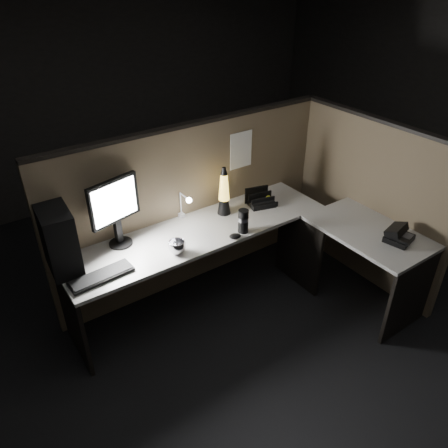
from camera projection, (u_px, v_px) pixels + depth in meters
floor at (256, 330)px, 3.64m from camera, size 6.00×6.00×0.00m
room_shell at (266, 147)px, 2.79m from camera, size 6.00×6.00×6.00m
partition_back at (194, 207)px, 3.90m from camera, size 2.66×0.06×1.50m
partition_right at (367, 203)px, 3.96m from camera, size 0.06×1.66×1.50m
desk at (257, 252)px, 3.60m from camera, size 2.60×1.60×0.73m
pc_tower at (57, 237)px, 3.09m from camera, size 0.23×0.47×0.48m
monitor at (115, 206)px, 3.27m from camera, size 0.42×0.18×0.55m
keyboard at (101, 276)px, 3.07m from camera, size 0.46×0.19×0.02m
mouse at (235, 236)px, 3.49m from camera, size 0.11×0.10×0.04m
clip_lamp at (185, 205)px, 3.67m from camera, size 0.05×0.20×0.25m
organizer at (260, 200)px, 3.96m from camera, size 0.27×0.25×0.17m
lava_lamp at (224, 195)px, 3.75m from camera, size 0.12×0.12×0.44m
travel_mug at (243, 221)px, 3.53m from camera, size 0.09×0.09×0.20m
steel_mug at (177, 247)px, 3.30m from camera, size 0.14×0.14×0.10m
figurine at (267, 197)px, 3.99m from camera, size 0.06×0.06×0.06m
pinned_paper at (241, 150)px, 3.87m from camera, size 0.23×0.00×0.34m
desk_phone at (398, 235)px, 3.45m from camera, size 0.25×0.25×0.13m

